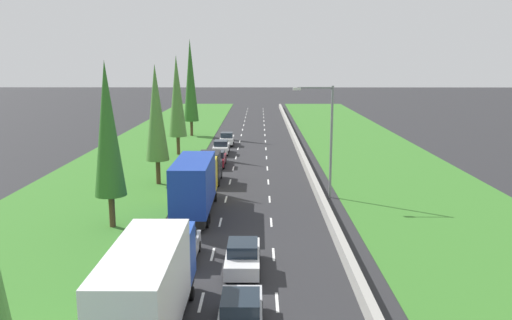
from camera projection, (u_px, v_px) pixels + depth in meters
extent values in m
plane|color=#28282B|center=(252.00, 153.00, 62.24)|extent=(300.00, 300.00, 0.00)
cube|color=#387528|center=(146.00, 153.00, 62.32)|extent=(14.00, 140.00, 0.04)
cube|color=#387528|center=(371.00, 153.00, 62.15)|extent=(14.00, 140.00, 0.04)
cube|color=#9E9B93|center=(299.00, 150.00, 62.12)|extent=(0.44, 120.00, 0.85)
cube|color=white|center=(201.00, 302.00, 23.96)|extent=(0.14, 2.00, 0.01)
cube|color=white|center=(213.00, 254.00, 29.85)|extent=(0.14, 2.00, 0.01)
cube|color=white|center=(220.00, 222.00, 35.74)|extent=(0.14, 2.00, 0.01)
cube|color=white|center=(226.00, 199.00, 41.63)|extent=(0.14, 2.00, 0.01)
cube|color=white|center=(230.00, 182.00, 47.52)|extent=(0.14, 2.00, 0.01)
cube|color=white|center=(233.00, 168.00, 53.41)|extent=(0.14, 2.00, 0.01)
cube|color=white|center=(236.00, 158.00, 59.30)|extent=(0.14, 2.00, 0.01)
cube|color=white|center=(238.00, 149.00, 65.20)|extent=(0.14, 2.00, 0.01)
cube|color=white|center=(240.00, 141.00, 71.09)|extent=(0.14, 2.00, 0.01)
cube|color=white|center=(241.00, 135.00, 76.98)|extent=(0.14, 2.00, 0.01)
cube|color=white|center=(243.00, 130.00, 82.87)|extent=(0.14, 2.00, 0.01)
cube|color=white|center=(244.00, 125.00, 88.76)|extent=(0.14, 2.00, 0.01)
cube|color=white|center=(245.00, 121.00, 94.65)|extent=(0.14, 2.00, 0.01)
cube|color=white|center=(246.00, 117.00, 100.54)|extent=(0.14, 2.00, 0.01)
cube|color=white|center=(246.00, 114.00, 106.43)|extent=(0.14, 2.00, 0.01)
cube|color=white|center=(247.00, 111.00, 112.32)|extent=(0.14, 2.00, 0.01)
cube|color=white|center=(248.00, 109.00, 118.21)|extent=(0.14, 2.00, 0.01)
cube|color=white|center=(277.00, 302.00, 23.94)|extent=(0.14, 2.00, 0.01)
cube|color=white|center=(274.00, 254.00, 29.83)|extent=(0.14, 2.00, 0.01)
cube|color=white|center=(271.00, 222.00, 35.72)|extent=(0.14, 2.00, 0.01)
cube|color=white|center=(270.00, 199.00, 41.61)|extent=(0.14, 2.00, 0.01)
cube|color=white|center=(268.00, 182.00, 47.50)|extent=(0.14, 2.00, 0.01)
cube|color=white|center=(267.00, 168.00, 53.39)|extent=(0.14, 2.00, 0.01)
cube|color=white|center=(267.00, 158.00, 59.28)|extent=(0.14, 2.00, 0.01)
cube|color=white|center=(266.00, 149.00, 65.17)|extent=(0.14, 2.00, 0.01)
cube|color=white|center=(265.00, 141.00, 71.06)|extent=(0.14, 2.00, 0.01)
cube|color=white|center=(265.00, 135.00, 76.96)|extent=(0.14, 2.00, 0.01)
cube|color=white|center=(265.00, 130.00, 82.85)|extent=(0.14, 2.00, 0.01)
cube|color=white|center=(264.00, 125.00, 88.74)|extent=(0.14, 2.00, 0.01)
cube|color=white|center=(264.00, 121.00, 94.63)|extent=(0.14, 2.00, 0.01)
cube|color=white|center=(264.00, 117.00, 100.52)|extent=(0.14, 2.00, 0.01)
cube|color=white|center=(263.00, 114.00, 106.41)|extent=(0.14, 2.00, 0.01)
cube|color=white|center=(263.00, 111.00, 112.30)|extent=(0.14, 2.00, 0.01)
cube|color=white|center=(263.00, 109.00, 118.19)|extent=(0.14, 2.00, 0.01)
cube|color=#1E47B7|center=(167.00, 254.00, 24.10)|extent=(2.40, 2.20, 2.50)
cube|color=silver|center=(145.00, 290.00, 19.41)|extent=(2.44, 7.20, 3.30)
cylinder|color=black|center=(143.00, 293.00, 24.15)|extent=(0.22, 0.64, 0.64)
cylinder|color=black|center=(191.00, 293.00, 24.14)|extent=(0.22, 0.64, 0.64)
cube|color=silver|center=(182.00, 248.00, 28.96)|extent=(1.68, 3.90, 0.76)
cube|color=#19232D|center=(181.00, 237.00, 28.53)|extent=(1.52, 1.60, 0.64)
cylinder|color=black|center=(172.00, 246.00, 30.22)|extent=(0.22, 0.64, 0.64)
cylinder|color=black|center=(198.00, 246.00, 30.21)|extent=(0.22, 0.64, 0.64)
cylinder|color=black|center=(165.00, 262.00, 27.85)|extent=(0.22, 0.64, 0.64)
cylinder|color=black|center=(193.00, 262.00, 27.84)|extent=(0.22, 0.64, 0.64)
cube|color=black|center=(196.00, 205.00, 37.68)|extent=(2.20, 9.40, 0.56)
cube|color=yellow|center=(201.00, 174.00, 40.93)|extent=(2.40, 2.20, 2.50)
cube|color=#19389E|center=(194.00, 183.00, 36.24)|extent=(2.44, 7.20, 3.30)
cylinder|color=black|center=(187.00, 197.00, 40.98)|extent=(0.22, 0.64, 0.64)
cylinder|color=black|center=(215.00, 197.00, 40.97)|extent=(0.22, 0.64, 0.64)
cylinder|color=black|center=(176.00, 218.00, 35.60)|extent=(0.22, 0.64, 0.64)
cylinder|color=black|center=(209.00, 218.00, 35.59)|extent=(0.22, 0.64, 0.64)
cylinder|color=black|center=(174.00, 223.00, 34.54)|extent=(0.22, 0.64, 0.64)
cylinder|color=black|center=(207.00, 223.00, 34.53)|extent=(0.22, 0.64, 0.64)
cube|color=black|center=(210.00, 171.00, 47.18)|extent=(1.90, 4.90, 1.40)
cube|color=black|center=(209.00, 158.00, 46.65)|extent=(1.80, 3.10, 1.10)
cylinder|color=black|center=(202.00, 175.00, 48.81)|extent=(0.22, 0.64, 0.64)
cylinder|color=black|center=(221.00, 175.00, 48.80)|extent=(0.22, 0.64, 0.64)
cylinder|color=black|center=(199.00, 183.00, 45.83)|extent=(0.22, 0.64, 0.64)
cylinder|color=black|center=(218.00, 183.00, 45.82)|extent=(0.22, 0.64, 0.64)
cube|color=silver|center=(241.00, 317.00, 21.22)|extent=(1.76, 4.50, 0.72)
cube|color=#19232D|center=(240.00, 303.00, 20.95)|extent=(1.56, 1.90, 0.60)
cylinder|color=black|center=(224.00, 309.00, 22.66)|extent=(0.22, 0.64, 0.64)
cylinder|color=black|center=(260.00, 309.00, 22.65)|extent=(0.22, 0.64, 0.64)
cube|color=maroon|center=(217.00, 160.00, 54.43)|extent=(1.76, 4.50, 0.72)
cube|color=#19232D|center=(217.00, 154.00, 54.15)|extent=(1.56, 1.90, 0.60)
cylinder|color=black|center=(210.00, 161.00, 55.87)|extent=(0.22, 0.64, 0.64)
cylinder|color=black|center=(225.00, 161.00, 55.86)|extent=(0.22, 0.64, 0.64)
cylinder|color=black|center=(208.00, 166.00, 53.13)|extent=(0.22, 0.64, 0.64)
cylinder|color=black|center=(224.00, 166.00, 53.12)|extent=(0.22, 0.64, 0.64)
cube|color=white|center=(243.00, 258.00, 27.45)|extent=(1.76, 4.50, 0.72)
cube|color=#19232D|center=(243.00, 247.00, 27.18)|extent=(1.56, 1.90, 0.60)
cylinder|color=black|center=(229.00, 255.00, 28.90)|extent=(0.22, 0.64, 0.64)
cylinder|color=black|center=(258.00, 255.00, 28.89)|extent=(0.22, 0.64, 0.64)
cylinder|color=black|center=(226.00, 275.00, 26.16)|extent=(0.22, 0.64, 0.64)
cylinder|color=black|center=(258.00, 275.00, 26.15)|extent=(0.22, 0.64, 0.64)
cube|color=white|center=(221.00, 148.00, 61.53)|extent=(1.76, 4.50, 0.72)
cube|color=#19232D|center=(221.00, 143.00, 61.26)|extent=(1.56, 1.90, 0.60)
cylinder|color=black|center=(215.00, 149.00, 62.97)|extent=(0.22, 0.64, 0.64)
cylinder|color=black|center=(229.00, 149.00, 62.96)|extent=(0.22, 0.64, 0.64)
cylinder|color=black|center=(213.00, 153.00, 60.23)|extent=(0.22, 0.64, 0.64)
cylinder|color=black|center=(227.00, 153.00, 60.22)|extent=(0.22, 0.64, 0.64)
cube|color=white|center=(227.00, 140.00, 67.85)|extent=(1.68, 3.90, 0.76)
cube|color=#19232D|center=(227.00, 135.00, 67.43)|extent=(1.52, 1.60, 0.64)
cylinder|color=black|center=(222.00, 141.00, 69.12)|extent=(0.22, 0.64, 0.64)
cylinder|color=black|center=(233.00, 141.00, 69.11)|extent=(0.22, 0.64, 0.64)
cylinder|color=black|center=(221.00, 144.00, 66.74)|extent=(0.22, 0.64, 0.64)
cylinder|color=black|center=(232.00, 144.00, 66.73)|extent=(0.22, 0.64, 0.64)
cylinder|color=#4C3823|center=(112.00, 211.00, 34.52)|extent=(0.40, 0.40, 2.20)
cone|color=#2D6623|center=(108.00, 129.00, 33.47)|extent=(2.08, 2.08, 8.81)
cylinder|color=#4C3823|center=(158.00, 172.00, 46.51)|extent=(0.40, 0.40, 2.20)
cone|color=#4C7F38|center=(156.00, 113.00, 45.49)|extent=(2.07, 2.07, 8.47)
cylinder|color=#4C3823|center=(178.00, 145.00, 60.95)|extent=(0.40, 0.40, 2.20)
cone|color=#4C7F38|center=(177.00, 96.00, 59.86)|extent=(2.09, 2.09, 9.34)
cylinder|color=#4C3823|center=(192.00, 128.00, 76.07)|extent=(0.41, 0.41, 2.20)
cone|color=#2D6623|center=(191.00, 80.00, 74.75)|extent=(2.15, 2.15, 11.74)
cylinder|color=gray|center=(331.00, 143.00, 41.32)|extent=(0.20, 0.20, 9.00)
cylinder|color=gray|center=(315.00, 88.00, 40.51)|extent=(2.80, 0.12, 0.12)
cube|color=silver|center=(297.00, 89.00, 40.53)|extent=(0.60, 0.28, 0.20)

